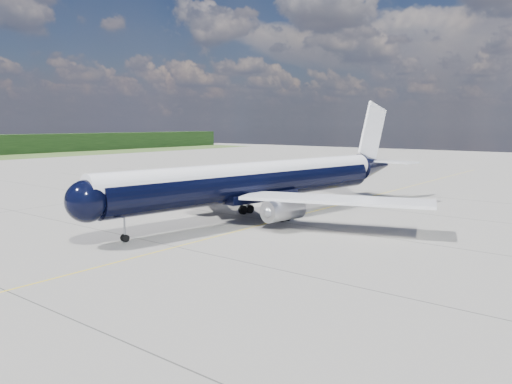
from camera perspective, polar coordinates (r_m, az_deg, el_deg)
ground at (r=60.23m, az=5.01°, el=-2.62°), size 320.00×320.00×0.00m
taxiway_centerline at (r=56.19m, az=2.20°, el=-3.35°), size 0.16×160.00×0.01m
main_airliner at (r=57.70m, az=0.88°, el=1.34°), size 39.65×48.70×14.11m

